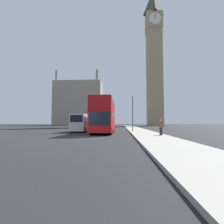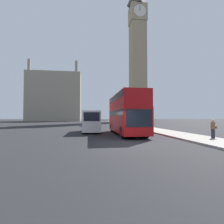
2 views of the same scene
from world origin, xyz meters
name	(u,v)px [view 2 (image 2 of 2)]	position (x,y,z in m)	size (l,w,h in m)	color
ground_plane	(126,144)	(0.00, 0.00, 0.00)	(300.00, 300.00, 0.00)	black
sidewalk_strip	(211,141)	(6.73, 0.00, 0.07)	(3.45, 120.00, 0.15)	#9E998E
clock_tower	(138,49)	(18.51, 60.07, 31.56)	(6.87, 7.04, 61.56)	tan
building_block_distant	(55,97)	(-18.24, 72.02, 11.25)	(23.99, 10.45, 27.35)	#9E937F
red_double_decker_bus	(126,112)	(1.47, 6.61, 2.46)	(2.56, 10.03, 4.40)	#A80F11
white_van	(91,121)	(-2.33, 9.79, 1.42)	(2.09, 6.22, 2.65)	white
pedestrian	(213,129)	(7.78, 1.07, 0.93)	(0.51, 0.35, 1.57)	#23232D
street_lamp	(152,104)	(5.49, 9.29, 3.67)	(0.36, 0.36, 5.30)	#38383D
parked_sedan	(88,123)	(-2.68, 25.07, 0.69)	(1.78, 4.66, 1.53)	navy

